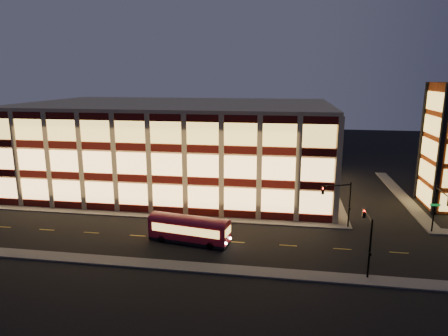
# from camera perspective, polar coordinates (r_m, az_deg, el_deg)

# --- Properties ---
(ground) EXTENTS (200.00, 200.00, 0.00)m
(ground) POSITION_cam_1_polar(r_m,az_deg,el_deg) (54.68, -7.98, -7.30)
(ground) COLOR black
(ground) RESTS_ON ground
(sidewalk_office_south) EXTENTS (54.00, 2.00, 0.15)m
(sidewalk_office_south) POSITION_cam_1_polar(r_m,az_deg,el_deg) (56.46, -10.62, -6.66)
(sidewalk_office_south) COLOR #514F4C
(sidewalk_office_south) RESTS_ON ground
(sidewalk_office_east) EXTENTS (2.00, 30.00, 0.15)m
(sidewalk_office_east) POSITION_cam_1_polar(r_m,az_deg,el_deg) (68.96, 15.05, -3.26)
(sidewalk_office_east) COLOR #514F4C
(sidewalk_office_east) RESTS_ON ground
(sidewalk_tower_west) EXTENTS (2.00, 30.00, 0.15)m
(sidewalk_tower_west) POSITION_cam_1_polar(r_m,az_deg,el_deg) (71.00, 23.92, -3.49)
(sidewalk_tower_west) COLOR #514F4C
(sidewalk_tower_west) RESTS_ON ground
(sidewalk_near) EXTENTS (100.00, 2.00, 0.15)m
(sidewalk_near) POSITION_cam_1_polar(r_m,az_deg,el_deg) (43.40, -13.12, -12.99)
(sidewalk_near) COLOR #514F4C
(sidewalk_near) RESTS_ON ground
(office_building) EXTENTS (50.45, 30.45, 14.50)m
(office_building) POSITION_cam_1_polar(r_m,az_deg,el_deg) (69.35, -6.41, 3.28)
(office_building) COLOR tan
(office_building) RESTS_ON ground
(traffic_signal_far) EXTENTS (3.79, 1.87, 6.00)m
(traffic_signal_far) POSITION_cam_1_polar(r_m,az_deg,el_deg) (51.76, 16.23, -4.08)
(traffic_signal_far) COLOR black
(traffic_signal_far) RESTS_ON ground
(traffic_signal_right) EXTENTS (1.20, 4.37, 6.00)m
(traffic_signal_right) POSITION_cam_1_polar(r_m,az_deg,el_deg) (53.62, 28.43, -4.58)
(traffic_signal_right) COLOR black
(traffic_signal_right) RESTS_ON ground
(traffic_signal_near) EXTENTS (0.32, 4.45, 6.00)m
(traffic_signal_near) POSITION_cam_1_polar(r_m,az_deg,el_deg) (41.44, 19.86, -8.62)
(traffic_signal_near) COLOR black
(traffic_signal_near) RESTS_ON ground
(trolley_bus) EXTENTS (9.69, 3.95, 3.19)m
(trolley_bus) POSITION_cam_1_polar(r_m,az_deg,el_deg) (46.67, -5.01, -8.52)
(trolley_bus) COLOR maroon
(trolley_bus) RESTS_ON ground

